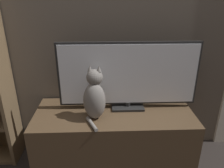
# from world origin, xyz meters

# --- Properties ---
(wall_back) EXTENTS (4.80, 0.05, 2.60)m
(wall_back) POSITION_xyz_m (0.00, 1.22, 1.30)
(wall_back) COLOR #60564C
(wall_back) RESTS_ON ground_plane
(tv_stand) EXTENTS (1.30, 0.54, 0.54)m
(tv_stand) POSITION_xyz_m (0.00, 0.91, 0.27)
(tv_stand) COLOR brown
(tv_stand) RESTS_ON ground_plane
(tv) EXTENTS (1.14, 0.16, 0.56)m
(tv) POSITION_xyz_m (0.12, 0.98, 0.83)
(tv) COLOR black
(tv) RESTS_ON tv_stand
(cat) EXTENTS (0.19, 0.30, 0.42)m
(cat) POSITION_xyz_m (-0.15, 0.83, 0.72)
(cat) COLOR gray
(cat) RESTS_ON tv_stand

